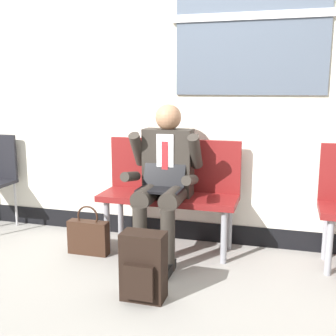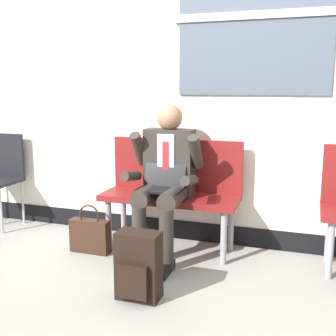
# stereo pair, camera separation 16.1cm
# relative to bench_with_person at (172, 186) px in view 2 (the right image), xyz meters

# --- Properties ---
(ground_plane) EXTENTS (18.00, 18.00, 0.00)m
(ground_plane) POSITION_rel_bench_with_person_xyz_m (0.11, -0.41, -0.54)
(ground_plane) COLOR gray
(station_wall) EXTENTS (6.79, 0.16, 2.90)m
(station_wall) POSITION_rel_bench_with_person_xyz_m (0.12, 0.27, 0.90)
(station_wall) COLOR beige
(station_wall) RESTS_ON ground
(bench_with_person) EXTENTS (1.15, 0.42, 0.93)m
(bench_with_person) POSITION_rel_bench_with_person_xyz_m (0.00, 0.00, 0.00)
(bench_with_person) COLOR maroon
(bench_with_person) RESTS_ON ground
(person_seated) EXTENTS (0.57, 0.70, 1.23)m
(person_seated) POSITION_rel_bench_with_person_xyz_m (0.00, -0.20, 0.12)
(person_seated) COLOR #2D2823
(person_seated) RESTS_ON ground
(backpack) EXTENTS (0.28, 0.20, 0.45)m
(backpack) POSITION_rel_bench_with_person_xyz_m (0.08, -0.94, -0.32)
(backpack) COLOR black
(backpack) RESTS_ON ground
(handbag) EXTENTS (0.34, 0.10, 0.41)m
(handbag) POSITION_rel_bench_with_person_xyz_m (-0.61, -0.34, -0.39)
(handbag) COLOR #331E14
(handbag) RESTS_ON ground
(folding_chair) EXTENTS (0.38, 0.38, 0.91)m
(folding_chair) POSITION_rel_bench_with_person_xyz_m (-1.80, 0.05, 0.01)
(folding_chair) COLOR black
(folding_chair) RESTS_ON ground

